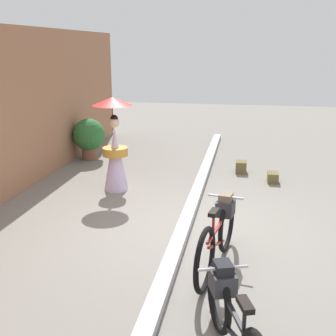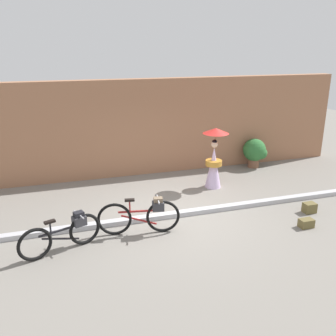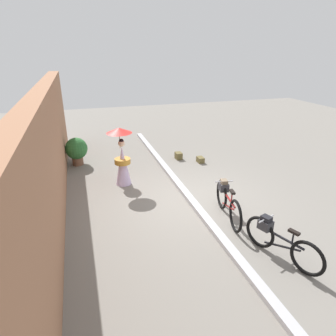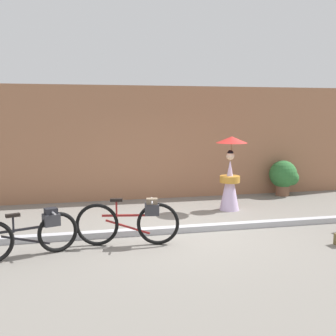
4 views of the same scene
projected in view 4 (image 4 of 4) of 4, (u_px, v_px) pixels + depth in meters
ground_plane at (179, 232)px, 8.38m from camera, size 30.00×30.00×0.00m
building_wall at (148, 143)px, 11.59m from camera, size 14.00×0.40×3.10m
sidewalk_curb at (179, 229)px, 8.37m from camera, size 14.00×0.20×0.12m
bicycle_near_officer at (132, 221)px, 7.52m from camera, size 1.86×0.51×0.86m
bicycle_far_side at (31, 233)px, 6.90m from camera, size 1.69×0.71×0.79m
person_with_parasol at (230, 174)px, 10.19m from camera, size 0.77×0.77×1.81m
potted_plant_by_door at (284, 176)px, 11.99m from camera, size 0.81×0.79×1.02m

